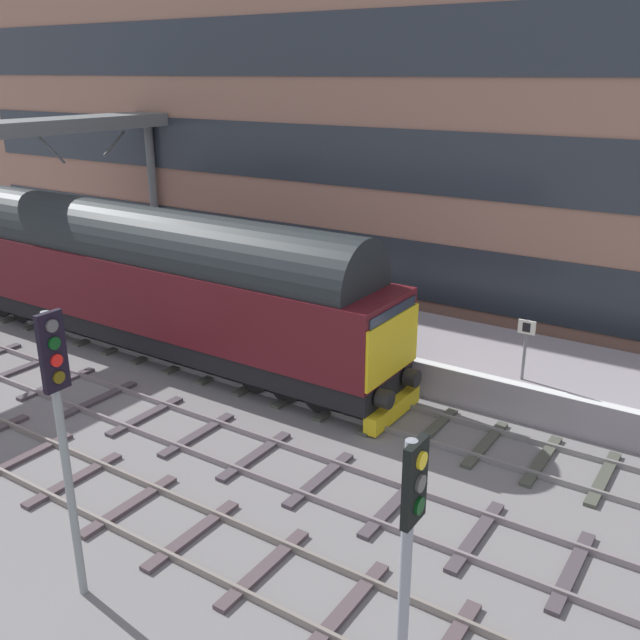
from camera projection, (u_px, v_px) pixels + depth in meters
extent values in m
plane|color=slate|center=(281.00, 386.00, 20.06)|extent=(140.00, 140.00, 0.00)
cube|color=slate|center=(266.00, 393.00, 19.47)|extent=(0.07, 60.00, 0.15)
cube|color=slate|center=(296.00, 375.00, 20.60)|extent=(0.07, 60.00, 0.15)
cube|color=#44483D|center=(603.00, 478.00, 15.45)|extent=(2.50, 0.26, 0.09)
cube|color=#44483D|center=(542.00, 460.00, 16.16)|extent=(2.50, 0.26, 0.09)
cube|color=#44483D|center=(485.00, 444.00, 16.86)|extent=(2.50, 0.26, 0.09)
cube|color=#44483D|center=(434.00, 429.00, 17.57)|extent=(2.50, 0.26, 0.09)
cube|color=#44483D|center=(386.00, 415.00, 18.28)|extent=(2.50, 0.26, 0.09)
cube|color=#44483D|center=(342.00, 402.00, 18.99)|extent=(2.50, 0.26, 0.09)
cube|color=#44483D|center=(301.00, 391.00, 19.69)|extent=(2.50, 0.26, 0.09)
cube|color=#44483D|center=(262.00, 379.00, 20.40)|extent=(2.50, 0.26, 0.09)
cube|color=#44483D|center=(227.00, 369.00, 21.11)|extent=(2.50, 0.26, 0.09)
cube|color=#44483D|center=(194.00, 359.00, 21.82)|extent=(2.50, 0.26, 0.09)
cube|color=#44483D|center=(162.00, 350.00, 22.53)|extent=(2.50, 0.26, 0.09)
cube|color=#44483D|center=(133.00, 342.00, 23.23)|extent=(2.50, 0.26, 0.09)
cube|color=#44483D|center=(105.00, 334.00, 23.94)|extent=(2.50, 0.26, 0.09)
cube|color=#44483D|center=(79.00, 326.00, 24.65)|extent=(2.50, 0.26, 0.09)
cube|color=#44483D|center=(55.00, 319.00, 25.36)|extent=(2.50, 0.26, 0.09)
cube|color=#44483D|center=(32.00, 313.00, 26.06)|extent=(2.50, 0.26, 0.09)
cube|color=#44483D|center=(10.00, 306.00, 26.77)|extent=(2.50, 0.26, 0.09)
cube|color=slate|center=(177.00, 446.00, 16.72)|extent=(0.07, 60.00, 0.15)
cube|color=slate|center=(217.00, 422.00, 17.85)|extent=(0.07, 60.00, 0.15)
cube|color=#453D43|center=(571.00, 571.00, 12.58)|extent=(2.50, 0.26, 0.09)
cube|color=#453D43|center=(476.00, 536.00, 13.52)|extent=(2.50, 0.26, 0.09)
cube|color=#453D43|center=(393.00, 506.00, 14.47)|extent=(2.50, 0.26, 0.09)
cube|color=#453D43|center=(320.00, 479.00, 15.41)|extent=(2.50, 0.26, 0.09)
cube|color=#453D43|center=(255.00, 456.00, 16.35)|extent=(2.50, 0.26, 0.09)
cube|color=#453D43|center=(197.00, 435.00, 17.30)|extent=(2.50, 0.26, 0.09)
cube|color=#453D43|center=(146.00, 416.00, 18.24)|extent=(2.50, 0.26, 0.09)
cube|color=#453D43|center=(99.00, 399.00, 19.18)|extent=(2.50, 0.26, 0.09)
cube|color=#453D43|center=(57.00, 384.00, 20.13)|extent=(2.50, 0.26, 0.09)
cube|color=#453D43|center=(19.00, 370.00, 21.07)|extent=(2.50, 0.26, 0.09)
cube|color=slate|center=(73.00, 507.00, 14.37)|extent=(0.07, 60.00, 0.15)
cube|color=slate|center=(127.00, 476.00, 15.49)|extent=(0.07, 60.00, 0.15)
cube|color=#4C4043|center=(347.00, 607.00, 11.73)|extent=(2.50, 0.26, 0.09)
cube|color=#4C4043|center=(264.00, 568.00, 12.65)|extent=(2.50, 0.26, 0.09)
cube|color=#4C4043|center=(192.00, 535.00, 13.57)|extent=(2.50, 0.26, 0.09)
cube|color=#4C4043|center=(130.00, 505.00, 14.48)|extent=(2.50, 0.26, 0.09)
cube|color=#4C4043|center=(74.00, 480.00, 15.40)|extent=(2.50, 0.26, 0.09)
cube|color=#4C4043|center=(25.00, 457.00, 16.31)|extent=(2.50, 0.26, 0.09)
cube|color=gray|center=(347.00, 333.00, 22.72)|extent=(4.00, 44.00, 1.00)
cube|color=white|center=(315.00, 336.00, 21.10)|extent=(0.30, 44.00, 0.01)
cube|color=#936B59|center=(328.00, 52.00, 26.95)|extent=(5.79, 38.04, 18.47)
cube|color=#283038|center=(287.00, 249.00, 27.07)|extent=(0.06, 34.99, 2.07)
cube|color=#283038|center=(285.00, 152.00, 25.83)|extent=(0.06, 34.99, 2.07)
cube|color=#283038|center=(284.00, 45.00, 24.59)|extent=(0.06, 34.99, 2.07)
cube|color=black|center=(139.00, 322.00, 22.77)|extent=(2.56, 18.48, 0.60)
cube|color=#53141A|center=(136.00, 283.00, 22.32)|extent=(2.70, 18.48, 2.10)
cylinder|color=#1F2527|center=(132.00, 245.00, 21.90)|extent=(2.56, 17.00, 2.57)
cube|color=yellow|center=(393.00, 346.00, 17.55)|extent=(2.65, 0.08, 1.58)
cube|color=#232D3D|center=(393.00, 319.00, 17.32)|extent=(2.38, 0.04, 0.64)
cube|color=#232D3D|center=(166.00, 264.00, 23.29)|extent=(0.04, 12.94, 0.44)
cylinder|color=black|center=(385.00, 399.00, 17.22)|extent=(0.48, 0.35, 0.48)
cylinder|color=black|center=(412.00, 378.00, 18.40)|extent=(0.48, 0.35, 0.48)
cube|color=yellow|center=(393.00, 409.00, 18.10)|extent=(2.43, 0.36, 0.47)
cylinder|color=black|center=(335.00, 385.00, 18.94)|extent=(1.64, 1.04, 1.04)
cylinder|color=black|center=(302.00, 376.00, 19.51)|extent=(1.64, 1.04, 1.04)
cylinder|color=black|center=(270.00, 367.00, 20.08)|extent=(1.64, 1.04, 1.04)
cylinder|color=black|center=(38.00, 303.00, 25.66)|extent=(1.64, 1.04, 1.04)
cylinder|color=black|center=(20.00, 298.00, 26.23)|extent=(1.64, 1.04, 1.04)
cylinder|color=black|center=(2.00, 293.00, 26.80)|extent=(1.64, 1.04, 1.04)
cylinder|color=gray|center=(402.00, 625.00, 8.16)|extent=(0.14, 0.14, 4.88)
cube|color=black|center=(415.00, 483.00, 7.47)|extent=(0.44, 0.10, 0.99)
cylinder|color=yellow|center=(421.00, 460.00, 7.34)|extent=(0.20, 0.06, 0.20)
cylinder|color=#50504E|center=(420.00, 483.00, 7.44)|extent=(0.20, 0.06, 0.20)
cylinder|color=#0A3E13|center=(419.00, 506.00, 7.53)|extent=(0.20, 0.06, 0.20)
cylinder|color=gray|center=(66.00, 463.00, 11.27)|extent=(0.14, 0.14, 5.16)
cube|color=black|center=(53.00, 352.00, 10.58)|extent=(0.44, 0.10, 1.27)
cylinder|color=#50504E|center=(52.00, 326.00, 10.41)|extent=(0.20, 0.06, 0.20)
cylinder|color=#0A3E13|center=(54.00, 343.00, 10.50)|extent=(0.20, 0.06, 0.20)
cylinder|color=red|center=(56.00, 360.00, 10.59)|extent=(0.20, 0.06, 0.20)
cylinder|color=#53470A|center=(59.00, 377.00, 10.69)|extent=(0.20, 0.06, 0.20)
cylinder|color=slate|center=(525.00, 350.00, 17.86)|extent=(0.08, 0.08, 1.62)
cube|color=white|center=(527.00, 327.00, 17.62)|extent=(0.05, 0.44, 0.36)
cube|color=black|center=(526.00, 327.00, 17.60)|extent=(0.01, 0.20, 0.24)
cylinder|color=#283235|center=(329.00, 305.00, 22.51)|extent=(0.13, 0.13, 0.84)
cylinder|color=#283235|center=(324.00, 304.00, 22.61)|extent=(0.13, 0.13, 0.84)
cylinder|color=maroon|center=(326.00, 284.00, 22.33)|extent=(0.34, 0.34, 0.56)
sphere|color=tan|center=(326.00, 272.00, 22.19)|extent=(0.22, 0.22, 0.22)
cylinder|color=maroon|center=(332.00, 285.00, 22.22)|extent=(0.09, 0.09, 0.52)
cylinder|color=maroon|center=(321.00, 283.00, 22.44)|extent=(0.09, 0.09, 0.52)
cylinder|color=slate|center=(154.00, 202.00, 30.08)|extent=(0.36, 0.36, 6.44)
cylinder|color=slate|center=(52.00, 150.00, 25.44)|extent=(1.03, 0.10, 1.09)
cylinder|color=slate|center=(114.00, 143.00, 27.74)|extent=(1.17, 0.10, 0.93)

